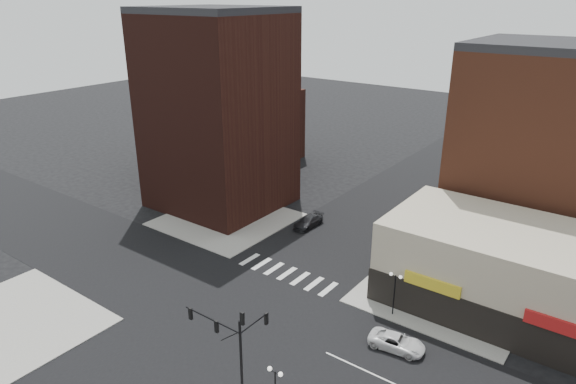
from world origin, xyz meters
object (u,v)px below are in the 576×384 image
Objects in this scene: white_suv at (397,342)px; street_lamp_ne at (395,284)px; traffic_signal at (234,338)px; street_lamp_se_a at (275,382)px; dark_sedan_north at (308,222)px.

street_lamp_ne is at bearing 22.29° from white_suv.
traffic_signal reaches higher than street_lamp_se_a.
street_lamp_se_a is 16.03m from street_lamp_ne.
traffic_signal is 29.80m from dark_sedan_north.
white_suv is (7.11, 11.71, -4.32)m from traffic_signal.
dark_sedan_north is at bearing 146.68° from street_lamp_ne.
street_lamp_ne reaches higher than dark_sedan_north.
street_lamp_se_a reaches higher than dark_sedan_north.
street_lamp_se_a is at bearing -57.56° from dark_sedan_north.
traffic_signal is 1.68× the size of dark_sedan_north.
street_lamp_se_a is 12.62m from white_suv.
traffic_signal reaches higher than dark_sedan_north.
traffic_signal is at bearing 141.39° from white_suv.
dark_sedan_north is (-12.07, 26.90, -4.29)m from traffic_signal.
traffic_signal is at bearing -63.72° from dark_sedan_north.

